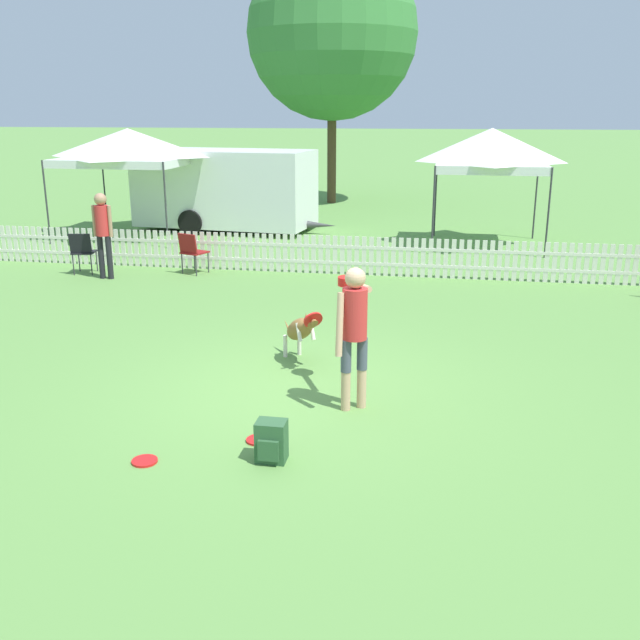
# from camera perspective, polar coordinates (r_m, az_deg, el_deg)

# --- Properties ---
(ground_plane) EXTENTS (240.00, 240.00, 0.00)m
(ground_plane) POSITION_cam_1_polar(r_m,az_deg,el_deg) (8.71, -1.41, -5.68)
(ground_plane) COLOR #5B8C42
(handler_person) EXTENTS (0.49, 1.10, 1.65)m
(handler_person) POSITION_cam_1_polar(r_m,az_deg,el_deg) (7.93, 2.71, 0.02)
(handler_person) COLOR tan
(handler_person) RESTS_ON ground_plane
(leaping_dog) EXTENTS (0.76, 1.05, 0.84)m
(leaping_dog) POSITION_cam_1_polar(r_m,az_deg,el_deg) (9.47, -1.54, -0.72)
(leaping_dog) COLOR olive
(leaping_dog) RESTS_ON ground_plane
(frisbee_near_handler) EXTENTS (0.25, 0.25, 0.02)m
(frisbee_near_handler) POSITION_cam_1_polar(r_m,az_deg,el_deg) (7.48, -4.97, -9.55)
(frisbee_near_handler) COLOR red
(frisbee_near_handler) RESTS_ON ground_plane
(frisbee_near_dog) EXTENTS (0.25, 0.25, 0.02)m
(frisbee_near_dog) POSITION_cam_1_polar(r_m,az_deg,el_deg) (7.25, -13.85, -10.90)
(frisbee_near_dog) COLOR red
(frisbee_near_dog) RESTS_ON ground_plane
(backpack_on_grass) EXTENTS (0.29, 0.26, 0.41)m
(backpack_on_grass) POSITION_cam_1_polar(r_m,az_deg,el_deg) (7.00, -3.92, -9.68)
(backpack_on_grass) COLOR #2D5633
(backpack_on_grass) RESTS_ON ground_plane
(picket_fence) EXTENTS (19.70, 0.04, 0.80)m
(picket_fence) POSITION_cam_1_polar(r_m,az_deg,el_deg) (14.68, 3.54, 5.14)
(picket_fence) COLOR silver
(picket_fence) RESTS_ON ground_plane
(folding_chair_blue_left) EXTENTS (0.51, 0.53, 0.87)m
(folding_chair_blue_left) POSITION_cam_1_polar(r_m,az_deg,el_deg) (15.50, -18.47, 5.39)
(folding_chair_blue_left) COLOR #333338
(folding_chair_blue_left) RESTS_ON ground_plane
(folding_chair_green_right) EXTENTS (0.59, 0.60, 0.86)m
(folding_chair_green_right) POSITION_cam_1_polar(r_m,az_deg,el_deg) (14.96, -10.23, 5.57)
(folding_chair_green_right) COLOR #333338
(folding_chair_green_right) RESTS_ON ground_plane
(canopy_tent_main) EXTENTS (2.62, 2.62, 2.86)m
(canopy_tent_main) POSITION_cam_1_polar(r_m,az_deg,el_deg) (18.14, 13.52, 13.11)
(canopy_tent_main) COLOR #333338
(canopy_tent_main) RESTS_ON ground_plane
(canopy_tent_secondary) EXTENTS (3.19, 3.19, 2.81)m
(canopy_tent_secondary) POSITION_cam_1_polar(r_m,az_deg,el_deg) (19.84, -15.07, 13.25)
(canopy_tent_secondary) COLOR #333338
(canopy_tent_secondary) RESTS_ON ground_plane
(spectator_standing) EXTENTS (0.42, 0.27, 1.71)m
(spectator_standing) POSITION_cam_1_polar(r_m,az_deg,el_deg) (14.87, -16.99, 7.13)
(spectator_standing) COLOR black
(spectator_standing) RESTS_ON ground_plane
(equipment_trailer) EXTENTS (5.68, 2.62, 2.21)m
(equipment_trailer) POSITION_cam_1_polar(r_m,az_deg,el_deg) (20.38, -7.57, 10.43)
(equipment_trailer) COLOR white
(equipment_trailer) RESTS_ON ground_plane
(tree_left_grove) EXTENTS (5.85, 5.85, 8.72)m
(tree_left_grove) POSITION_cam_1_polar(r_m,az_deg,el_deg) (26.30, 0.99, 21.98)
(tree_left_grove) COLOR #4C3823
(tree_left_grove) RESTS_ON ground_plane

